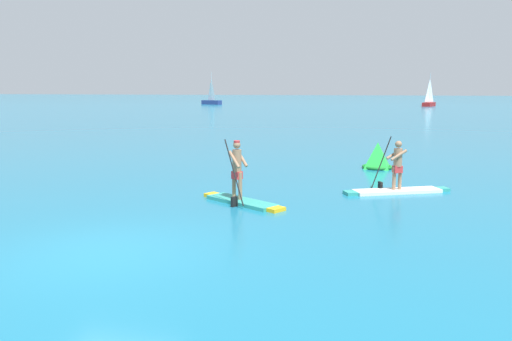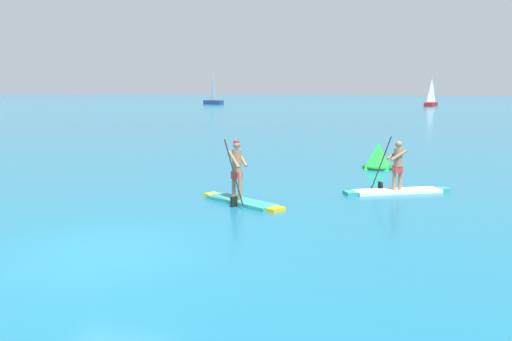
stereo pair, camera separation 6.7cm
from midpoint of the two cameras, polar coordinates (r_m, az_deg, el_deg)
name	(u,v)px [view 2 (the right image)]	position (r m, az deg, el deg)	size (l,w,h in m)	color
ground	(105,253)	(10.80, -16.25, -8.76)	(440.00, 440.00, 0.00)	#196B8C
paddleboarder_mid_center	(240,190)	(14.60, -1.64, -2.13)	(2.74, 1.94, 1.89)	teal
paddleboarder_far_right	(397,183)	(16.66, 15.47, -1.30)	(3.32, 1.83, 1.78)	white
race_marker_buoy	(378,157)	(21.48, 13.49, 1.46)	(1.40, 1.40, 1.07)	green
sailboat_left_horizon	(213,100)	(101.93, -4.74, 7.79)	(4.52, 2.99, 6.30)	navy
sailboat_right_horizon	(431,102)	(96.62, 18.89, 7.20)	(2.76, 4.98, 5.91)	#A51E1E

